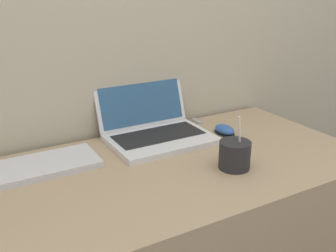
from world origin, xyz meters
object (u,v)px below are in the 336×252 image
drink_cup (235,154)px  computer_mouse (225,130)px  external_keyboard (29,169)px  usb_stick (197,121)px  laptop (154,126)px

drink_cup → computer_mouse: size_ratio=1.86×
external_keyboard → usb_stick: external_keyboard is taller
computer_mouse → drink_cup: bearing=-121.7°
usb_stick → external_keyboard: bearing=-170.2°
computer_mouse → usb_stick: (-0.02, 0.16, -0.01)m
laptop → drink_cup: (0.10, -0.35, 0.00)m
external_keyboard → computer_mouse: bearing=-3.2°
external_keyboard → usb_stick: (0.70, 0.12, -0.01)m
laptop → computer_mouse: bearing=-21.2°
laptop → computer_mouse: size_ratio=3.78×
computer_mouse → external_keyboard: size_ratio=0.23×
external_keyboard → usb_stick: bearing=9.8°
drink_cup → usb_stick: size_ratio=2.99×
drink_cup → usb_stick: 0.44m
computer_mouse → usb_stick: size_ratio=1.61×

